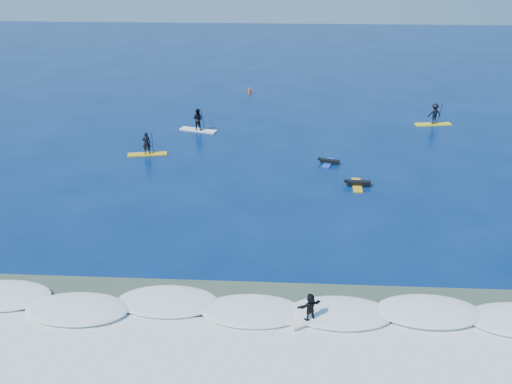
# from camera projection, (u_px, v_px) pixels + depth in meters

# --- Properties ---
(ground) EXTENTS (160.00, 160.00, 0.00)m
(ground) POSITION_uv_depth(u_px,v_px,m) (246.00, 214.00, 35.23)
(ground) COLOR #041D4B
(ground) RESTS_ON ground
(shallow_water) EXTENTS (90.00, 13.00, 0.01)m
(shallow_water) POSITION_uv_depth(u_px,v_px,m) (221.00, 373.00, 22.52)
(shallow_water) COLOR #374B3C
(shallow_water) RESTS_ON ground
(breaking_wave) EXTENTS (40.00, 6.00, 0.30)m
(breaking_wave) POSITION_uv_depth(u_px,v_px,m) (231.00, 312.00, 26.15)
(breaking_wave) COLOR white
(breaking_wave) RESTS_ON ground
(whitewater) EXTENTS (34.00, 5.00, 0.02)m
(whitewater) POSITION_uv_depth(u_px,v_px,m) (224.00, 356.00, 23.43)
(whitewater) COLOR silver
(whitewater) RESTS_ON ground
(sup_paddler_left) EXTENTS (3.12, 1.33, 2.13)m
(sup_paddler_left) POSITION_uv_depth(u_px,v_px,m) (147.00, 147.00, 44.23)
(sup_paddler_left) COLOR gold
(sup_paddler_left) RESTS_ON ground
(sup_paddler_center) EXTENTS (3.38, 1.73, 2.30)m
(sup_paddler_center) POSITION_uv_depth(u_px,v_px,m) (198.00, 121.00, 49.52)
(sup_paddler_center) COLOR white
(sup_paddler_center) RESTS_ON ground
(sup_paddler_right) EXTENTS (3.32, 1.33, 2.27)m
(sup_paddler_right) POSITION_uv_depth(u_px,v_px,m) (434.00, 115.00, 51.04)
(sup_paddler_right) COLOR yellow
(sup_paddler_right) RESTS_ON ground
(prone_paddler_near) EXTENTS (1.85, 2.35, 0.49)m
(prone_paddler_near) POSITION_uv_depth(u_px,v_px,m) (357.00, 184.00, 38.99)
(prone_paddler_near) COLOR gold
(prone_paddler_near) RESTS_ON ground
(prone_paddler_far) EXTENTS (1.65, 2.16, 0.44)m
(prone_paddler_far) POSITION_uv_depth(u_px,v_px,m) (328.00, 162.00, 42.73)
(prone_paddler_far) COLOR #183FB8
(prone_paddler_far) RESTS_ON ground
(wave_surfer) EXTENTS (1.94, 1.41, 1.40)m
(wave_surfer) POSITION_uv_depth(u_px,v_px,m) (310.00, 309.00, 25.05)
(wave_surfer) COLOR white
(wave_surfer) RESTS_ON breaking_wave
(marker_buoy) EXTENTS (0.31, 0.31, 0.75)m
(marker_buoy) POSITION_uv_depth(u_px,v_px,m) (250.00, 91.00, 61.04)
(marker_buoy) COLOR #F23D15
(marker_buoy) RESTS_ON ground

